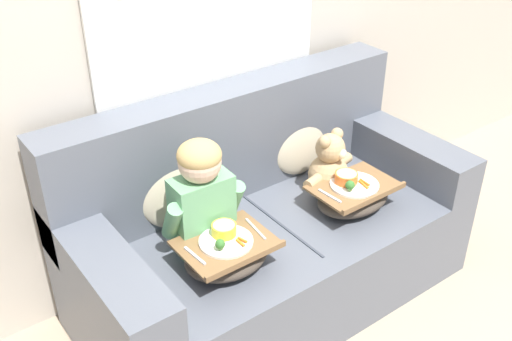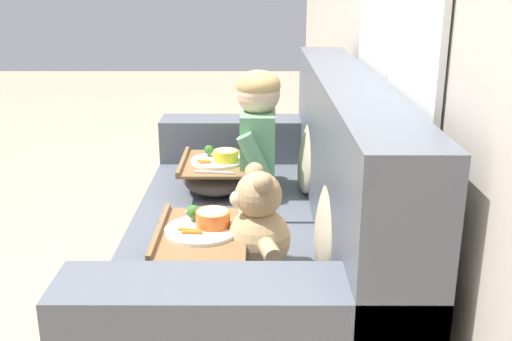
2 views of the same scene
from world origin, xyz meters
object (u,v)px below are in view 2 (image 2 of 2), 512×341
lap_tray_teddy (202,247)px  throw_pillow_behind_teddy (335,214)px  couch (268,248)px  lap_tray_child (217,174)px  teddy_bear (257,227)px  child_figure (258,126)px  throw_pillow_behind_child (314,149)px

lap_tray_teddy → throw_pillow_behind_teddy: bearing=89.8°
couch → lap_tray_teddy: (0.38, -0.22, 0.18)m
lap_tray_child → lap_tray_teddy: (0.75, -0.00, 0.00)m
lap_tray_child → lap_tray_teddy: 0.75m
throw_pillow_behind_teddy → lap_tray_teddy: size_ratio=0.91×
teddy_bear → child_figure: bearing=179.7°
throw_pillow_behind_child → teddy_bear: size_ratio=1.12×
lap_tray_teddy → throw_pillow_behind_child: bearing=150.4°
teddy_bear → lap_tray_teddy: 0.19m
couch → throw_pillow_behind_child: couch is taller
child_figure → lap_tray_child: child_figure is taller
throw_pillow_behind_teddy → child_figure: child_figure is taller
throw_pillow_behind_teddy → teddy_bear: (0.00, -0.25, -0.04)m
teddy_bear → lap_tray_child: teddy_bear is taller
child_figure → couch: bearing=6.1°
throw_pillow_behind_child → teddy_bear: bearing=-18.3°
teddy_bear → lap_tray_teddy: teddy_bear is taller
child_figure → teddy_bear: 0.77m
lap_tray_teddy → child_figure: bearing=166.4°
couch → lap_tray_child: (-0.38, -0.22, 0.18)m
throw_pillow_behind_teddy → lap_tray_child: (-0.76, -0.43, -0.12)m
throw_pillow_behind_child → throw_pillow_behind_teddy: 0.76m
child_figure → throw_pillow_behind_teddy: bearing=18.1°
throw_pillow_behind_child → lap_tray_child: throw_pillow_behind_child is taller
couch → throw_pillow_behind_teddy: bearing=28.6°
couch → child_figure: bearing=-173.9°
child_figure → lap_tray_teddy: 0.81m
throw_pillow_behind_child → teddy_bear: (0.76, -0.25, -0.04)m
lap_tray_child → teddy_bear: bearing=13.3°
couch → child_figure: couch is taller
teddy_bear → throw_pillow_behind_teddy: bearing=90.3°
teddy_bear → throw_pillow_behind_child: bearing=161.7°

